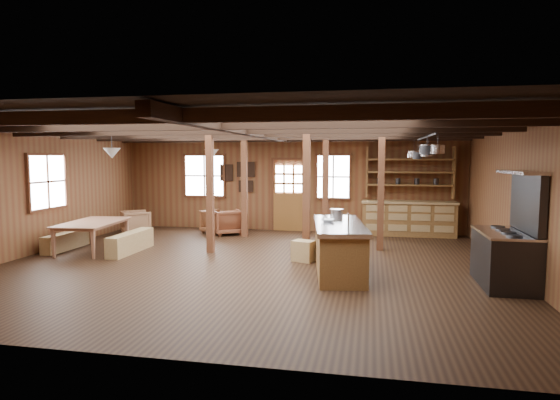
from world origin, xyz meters
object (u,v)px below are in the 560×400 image
kitchen_island (339,248)px  commercial_range (508,249)px  armchair_a (227,222)px  armchair_b (217,221)px  dining_table (95,236)px  armchair_c (136,222)px

kitchen_island → commercial_range: 2.88m
kitchen_island → commercial_range: commercial_range is taller
armchair_a → armchair_b: bearing=-59.8°
dining_table → armchair_a: bearing=-46.1°
kitchen_island → dining_table: 5.79m
dining_table → armchair_c: bearing=-0.8°
dining_table → armchair_c: dining_table is taller
dining_table → armchair_c: size_ratio=2.62×
commercial_range → armchair_c: bearing=157.1°
commercial_range → armchair_c: (-8.77, 3.71, -0.30)m
dining_table → kitchen_island: bearing=-106.0°
kitchen_island → armchair_a: kitchen_island is taller
armchair_b → armchair_c: bearing=48.1°
commercial_range → armchair_a: 7.47m
armchair_b → dining_table: bearing=88.8°
kitchen_island → armchair_b: 5.44m
dining_table → armchair_b: 3.56m
kitchen_island → armchair_a: bearing=123.4°
kitchen_island → dining_table: bearing=161.7°
kitchen_island → armchair_b: size_ratio=3.54×
armchair_a → armchair_c: bearing=-22.3°
armchair_a → armchair_b: size_ratio=1.05×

